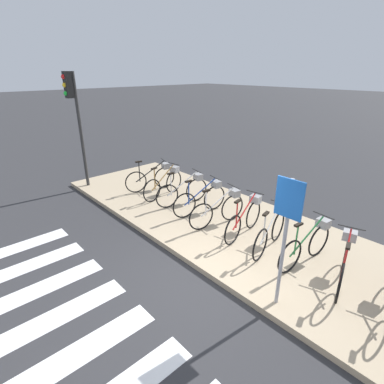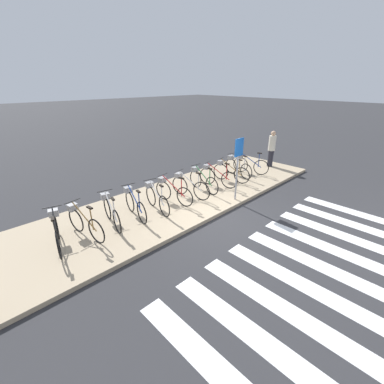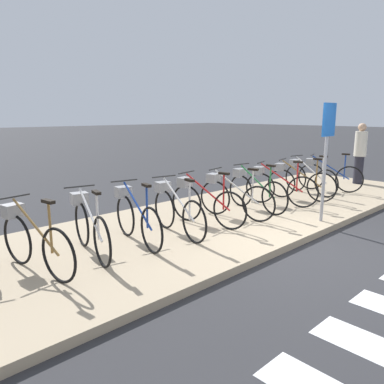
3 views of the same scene
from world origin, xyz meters
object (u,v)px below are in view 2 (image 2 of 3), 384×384
parked_bicycle_6 (188,185)px  parked_bicycle_9 (229,171)px  parked_bicycle_1 (83,221)px  parked_bicycle_2 (111,211)px  parked_bicycle_3 (134,203)px  parked_bicycle_7 (202,179)px  parked_bicycle_4 (156,197)px  sign_post (238,159)px  pedestrian (272,148)px  parked_bicycle_0 (57,230)px  parked_bicycle_5 (172,190)px  parked_bicycle_8 (216,175)px  parked_bicycle_11 (249,164)px  parked_bicycle_10 (237,166)px

parked_bicycle_6 → parked_bicycle_9: (2.36, -0.03, 0.00)m
parked_bicycle_1 → parked_bicycle_2: bearing=4.6°
parked_bicycle_3 → parked_bicycle_9: 4.59m
parked_bicycle_3 → parked_bicycle_6: size_ratio=1.00×
parked_bicycle_3 → parked_bicycle_6: same height
parked_bicycle_6 → parked_bicycle_7: (0.80, 0.08, 0.00)m
parked_bicycle_4 → sign_post: (2.53, -1.35, 1.06)m
parked_bicycle_1 → pedestrian: bearing=-1.4°
parked_bicycle_0 → parked_bicycle_5: size_ratio=0.98×
parked_bicycle_1 → parked_bicycle_8: (5.38, -0.08, 0.00)m
parked_bicycle_4 → parked_bicycle_1: bearing=177.7°
parked_bicycle_0 → parked_bicycle_11: same height
parked_bicycle_2 → parked_bicycle_8: same height
parked_bicycle_4 → sign_post: sign_post is taller
parked_bicycle_1 → parked_bicycle_9: size_ratio=1.02×
pedestrian → sign_post: sign_post is taller
parked_bicycle_0 → parked_bicycle_7: size_ratio=0.97×
parked_bicycle_5 → sign_post: sign_post is taller
parked_bicycle_8 → parked_bicycle_7: bearing=173.5°
sign_post → parked_bicycle_5: bearing=141.6°
parked_bicycle_2 → parked_bicycle_4: bearing=-6.0°
parked_bicycle_5 → parked_bicycle_8: (2.28, -0.06, 0.00)m
pedestrian → parked_bicycle_6: bearing=178.4°
parked_bicycle_0 → parked_bicycle_6: (4.53, -0.10, 0.00)m
parked_bicycle_2 → parked_bicycle_9: 5.37m
parked_bicycle_2 → parked_bicycle_5: bearing=-2.2°
parked_bicycle_0 → parked_bicycle_2: (1.52, 0.04, 0.00)m
parked_bicycle_4 → parked_bicycle_0: bearing=177.7°
parked_bicycle_5 → parked_bicycle_6: same height
parked_bicycle_10 → parked_bicycle_7: bearing=-178.2°
parked_bicycle_4 → parked_bicycle_7: same height
parked_bicycle_4 → parked_bicycle_7: bearing=2.4°
parked_bicycle_1 → parked_bicycle_3: 1.61m
parked_bicycle_1 → parked_bicycle_8: same height
parked_bicycle_4 → parked_bicycle_11: size_ratio=1.03×
parked_bicycle_6 → parked_bicycle_10: 3.15m
parked_bicycle_8 → parked_bicycle_11: 2.30m
parked_bicycle_3 → parked_bicycle_11: size_ratio=1.03×
parked_bicycle_10 → sign_post: 2.80m
parked_bicycle_4 → parked_bicycle_8: size_ratio=1.03×
parked_bicycle_7 → parked_bicycle_4: bearing=-177.6°
parked_bicycle_0 → parked_bicycle_9: same height
parked_bicycle_3 → parked_bicycle_11: same height
parked_bicycle_6 → parked_bicycle_11: size_ratio=1.03×
parked_bicycle_1 → parked_bicycle_7: size_ratio=0.99×
parked_bicycle_8 → sign_post: bearing=-109.9°
parked_bicycle_0 → parked_bicycle_7: same height
parked_bicycle_2 → pedestrian: size_ratio=0.93×
parked_bicycle_11 → pedestrian: pedestrian is taller
parked_bicycle_5 → parked_bicycle_9: bearing=-1.5°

